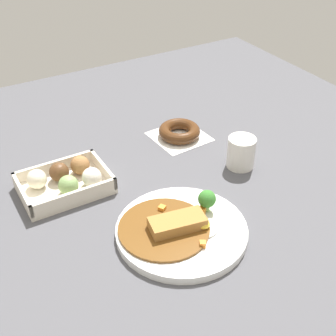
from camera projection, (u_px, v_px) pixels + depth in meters
ground_plane at (169, 199)px, 1.07m from camera, size 1.60×1.60×0.00m
curry_plate at (180, 229)px, 0.97m from camera, size 0.28×0.28×0.07m
donut_box at (66, 181)px, 1.09m from camera, size 0.21×0.15×0.06m
chocolate_ring_donut at (179, 132)px, 1.29m from camera, size 0.15×0.15×0.03m
coffee_mug at (241, 152)px, 1.16m from camera, size 0.07×0.07×0.08m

